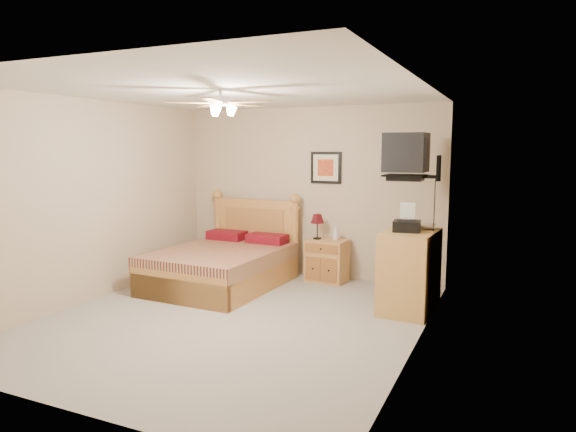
# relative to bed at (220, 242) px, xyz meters

# --- Properties ---
(floor) EXTENTS (4.50, 4.50, 0.00)m
(floor) POSITION_rel_bed_xyz_m (0.86, -1.12, -0.62)
(floor) COLOR gray
(floor) RESTS_ON ground
(ceiling) EXTENTS (4.00, 4.50, 0.04)m
(ceiling) POSITION_rel_bed_xyz_m (0.86, -1.12, 1.88)
(ceiling) COLOR white
(ceiling) RESTS_ON ground
(wall_back) EXTENTS (4.00, 0.04, 2.50)m
(wall_back) POSITION_rel_bed_xyz_m (0.86, 1.13, 0.63)
(wall_back) COLOR #C5AF91
(wall_back) RESTS_ON ground
(wall_front) EXTENTS (4.00, 0.04, 2.50)m
(wall_front) POSITION_rel_bed_xyz_m (0.86, -3.37, 0.63)
(wall_front) COLOR #C5AF91
(wall_front) RESTS_ON ground
(wall_left) EXTENTS (0.04, 4.50, 2.50)m
(wall_left) POSITION_rel_bed_xyz_m (-1.14, -1.12, 0.63)
(wall_left) COLOR #C5AF91
(wall_left) RESTS_ON ground
(wall_right) EXTENTS (0.04, 4.50, 2.50)m
(wall_right) POSITION_rel_bed_xyz_m (2.86, -1.12, 0.63)
(wall_right) COLOR #C5AF91
(wall_right) RESTS_ON ground
(bed) EXTENTS (1.54, 1.98, 1.25)m
(bed) POSITION_rel_bed_xyz_m (0.00, 0.00, 0.00)
(bed) COLOR #B97B37
(bed) RESTS_ON ground
(nightstand) EXTENTS (0.58, 0.45, 0.60)m
(nightstand) POSITION_rel_bed_xyz_m (1.24, 0.88, -0.32)
(nightstand) COLOR #BE803F
(nightstand) RESTS_ON ground
(table_lamp) EXTENTS (0.25, 0.25, 0.36)m
(table_lamp) POSITION_rel_bed_xyz_m (1.08, 0.90, 0.16)
(table_lamp) COLOR #550D16
(table_lamp) RESTS_ON nightstand
(lotion_bottle) EXTENTS (0.10, 0.10, 0.21)m
(lotion_bottle) POSITION_rel_bed_xyz_m (1.35, 0.92, 0.08)
(lotion_bottle) COLOR white
(lotion_bottle) RESTS_ON nightstand
(framed_picture) EXTENTS (0.46, 0.04, 0.46)m
(framed_picture) POSITION_rel_bed_xyz_m (1.13, 1.11, 1.00)
(framed_picture) COLOR black
(framed_picture) RESTS_ON wall_back
(dresser) EXTENTS (0.62, 0.85, 0.96)m
(dresser) POSITION_rel_bed_xyz_m (2.59, -0.03, -0.15)
(dresser) COLOR tan
(dresser) RESTS_ON ground
(fax_machine) EXTENTS (0.34, 0.36, 0.32)m
(fax_machine) POSITION_rel_bed_xyz_m (2.55, -0.08, 0.49)
(fax_machine) COLOR black
(fax_machine) RESTS_ON dresser
(magazine_lower) EXTENTS (0.30, 0.34, 0.03)m
(magazine_lower) POSITION_rel_bed_xyz_m (2.59, 0.23, 0.34)
(magazine_lower) COLOR #BFB099
(magazine_lower) RESTS_ON dresser
(magazine_upper) EXTENTS (0.21, 0.28, 0.02)m
(magazine_upper) POSITION_rel_bed_xyz_m (2.61, 0.22, 0.37)
(magazine_upper) COLOR tan
(magazine_upper) RESTS_ON magazine_lower
(wall_tv) EXTENTS (0.56, 0.46, 0.58)m
(wall_tv) POSITION_rel_bed_xyz_m (2.61, 0.22, 1.19)
(wall_tv) COLOR black
(wall_tv) RESTS_ON wall_right
(ceiling_fan) EXTENTS (1.14, 1.14, 0.28)m
(ceiling_fan) POSITION_rel_bed_xyz_m (0.86, -1.32, 1.74)
(ceiling_fan) COLOR white
(ceiling_fan) RESTS_ON ceiling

